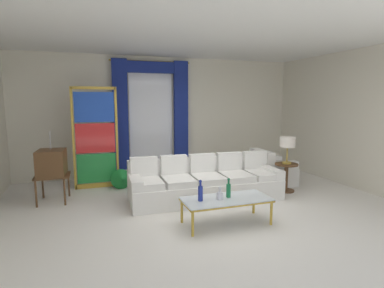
% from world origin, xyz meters
% --- Properties ---
extents(ground_plane, '(16.00, 16.00, 0.00)m').
position_xyz_m(ground_plane, '(0.00, 0.00, 0.00)').
color(ground_plane, white).
extents(wall_rear, '(8.00, 0.12, 3.00)m').
position_xyz_m(wall_rear, '(0.00, 3.06, 1.50)').
color(wall_rear, silver).
rests_on(wall_rear, ground).
extents(wall_right, '(0.12, 7.00, 3.00)m').
position_xyz_m(wall_right, '(3.66, 0.60, 1.50)').
color(wall_right, silver).
rests_on(wall_right, ground).
extents(ceiling_slab, '(8.00, 7.60, 0.04)m').
position_xyz_m(ceiling_slab, '(0.00, 0.80, 3.02)').
color(ceiling_slab, white).
extents(curtained_window, '(2.00, 0.17, 2.70)m').
position_xyz_m(curtained_window, '(-0.33, 2.89, 1.74)').
color(curtained_window, white).
rests_on(curtained_window, ground).
extents(couch_white_long, '(2.95, 1.01, 0.86)m').
position_xyz_m(couch_white_long, '(0.24, 0.62, 0.31)').
color(couch_white_long, white).
rests_on(couch_white_long, ground).
extents(coffee_table, '(1.36, 0.61, 0.41)m').
position_xyz_m(coffee_table, '(0.10, -0.66, 0.37)').
color(coffee_table, silver).
rests_on(coffee_table, ground).
extents(bottle_blue_decanter, '(0.07, 0.07, 0.32)m').
position_xyz_m(bottle_blue_decanter, '(-0.32, -0.65, 0.54)').
color(bottle_blue_decanter, navy).
rests_on(bottle_blue_decanter, coffee_table).
extents(bottle_crystal_tall, '(0.07, 0.07, 0.31)m').
position_xyz_m(bottle_crystal_tall, '(0.15, -0.63, 0.53)').
color(bottle_crystal_tall, '#196B3D').
rests_on(bottle_crystal_tall, coffee_table).
extents(bottle_amber_squat, '(0.10, 0.10, 0.20)m').
position_xyz_m(bottle_amber_squat, '(-0.01, -0.67, 0.48)').
color(bottle_amber_squat, silver).
rests_on(bottle_amber_squat, coffee_table).
extents(vintage_tv, '(0.62, 0.63, 1.35)m').
position_xyz_m(vintage_tv, '(-2.55, 1.37, 0.73)').
color(vintage_tv, brown).
rests_on(vintage_tv, ground).
extents(armchair_white, '(0.84, 0.83, 0.80)m').
position_xyz_m(armchair_white, '(2.06, 1.11, 0.29)').
color(armchair_white, white).
rests_on(armchair_white, ground).
extents(stained_glass_divider, '(0.95, 0.05, 2.20)m').
position_xyz_m(stained_glass_divider, '(-1.73, 2.10, 1.06)').
color(stained_glass_divider, gold).
rests_on(stained_glass_divider, ground).
extents(peacock_figurine, '(0.44, 0.60, 0.50)m').
position_xyz_m(peacock_figurine, '(-1.24, 1.77, 0.22)').
color(peacock_figurine, beige).
rests_on(peacock_figurine, ground).
extents(round_side_table, '(0.48, 0.48, 0.59)m').
position_xyz_m(round_side_table, '(2.04, 0.52, 0.36)').
color(round_side_table, brown).
rests_on(round_side_table, ground).
extents(table_lamp_brass, '(0.32, 0.32, 0.57)m').
position_xyz_m(table_lamp_brass, '(2.04, 0.52, 1.03)').
color(table_lamp_brass, '#B29338').
rests_on(table_lamp_brass, round_side_table).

